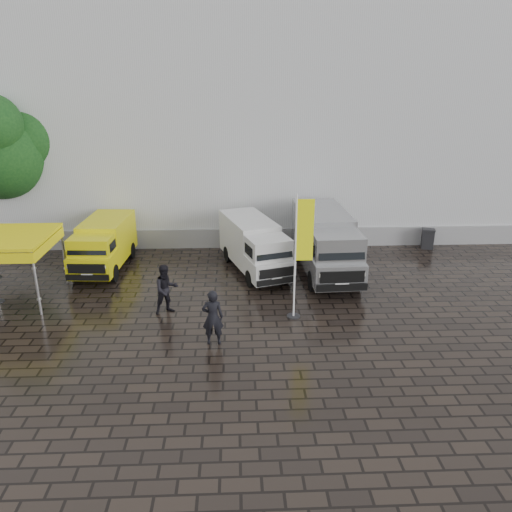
# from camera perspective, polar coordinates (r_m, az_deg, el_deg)

# --- Properties ---
(ground) EXTENTS (120.00, 120.00, 0.00)m
(ground) POSITION_cam_1_polar(r_m,az_deg,el_deg) (18.91, 0.78, -6.82)
(ground) COLOR black
(ground) RESTS_ON ground
(exhibition_hall) EXTENTS (44.00, 16.00, 12.00)m
(exhibition_hall) POSITION_cam_1_polar(r_m,az_deg,el_deg) (33.07, 2.85, 15.63)
(exhibition_hall) COLOR silver
(exhibition_hall) RESTS_ON ground
(hall_plinth) EXTENTS (44.00, 0.15, 1.00)m
(hall_plinth) POSITION_cam_1_polar(r_m,az_deg,el_deg) (26.23, 4.21, 2.14)
(hall_plinth) COLOR gray
(hall_plinth) RESTS_ON ground
(van_yellow) EXTENTS (2.13, 4.92, 2.22)m
(van_yellow) POSITION_cam_1_polar(r_m,az_deg,el_deg) (23.99, -17.00, 1.10)
(van_yellow) COLOR yellow
(van_yellow) RESTS_ON ground
(van_white) EXTENTS (3.31, 5.62, 2.31)m
(van_white) POSITION_cam_1_polar(r_m,az_deg,el_deg) (22.69, -0.18, 1.05)
(van_white) COLOR silver
(van_white) RESTS_ON ground
(van_silver) EXTENTS (2.36, 6.37, 2.72)m
(van_silver) POSITION_cam_1_polar(r_m,az_deg,el_deg) (22.64, 7.93, 1.35)
(van_silver) COLOR #9D9EA1
(van_silver) RESTS_ON ground
(canopy_tent) EXTENTS (3.36, 3.36, 2.65)m
(canopy_tent) POSITION_cam_1_polar(r_m,az_deg,el_deg) (21.73, -26.75, 1.68)
(canopy_tent) COLOR silver
(canopy_tent) RESTS_ON ground
(flagpole) EXTENTS (0.88, 0.50, 4.69)m
(flagpole) POSITION_cam_1_polar(r_m,az_deg,el_deg) (17.89, 5.09, 0.54)
(flagpole) COLOR black
(flagpole) RESTS_ON ground
(wheelie_bin) EXTENTS (0.76, 0.76, 1.04)m
(wheelie_bin) POSITION_cam_1_polar(r_m,az_deg,el_deg) (27.41, 19.03, 1.90)
(wheelie_bin) COLOR black
(wheelie_bin) RESTS_ON ground
(person_front) EXTENTS (0.71, 0.47, 1.95)m
(person_front) POSITION_cam_1_polar(r_m,az_deg,el_deg) (16.70, -4.96, -7.01)
(person_front) COLOR black
(person_front) RESTS_ON ground
(person_tent) EXTENTS (1.16, 1.07, 1.93)m
(person_tent) POSITION_cam_1_polar(r_m,az_deg,el_deg) (19.04, -10.22, -3.76)
(person_tent) COLOR black
(person_tent) RESTS_ON ground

